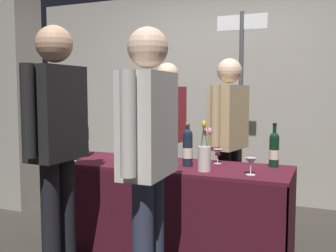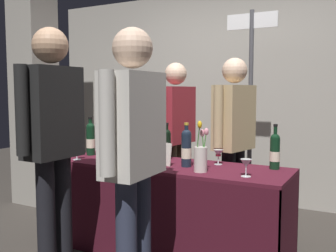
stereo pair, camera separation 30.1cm
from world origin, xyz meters
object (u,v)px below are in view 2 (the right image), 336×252
at_px(featured_wine_bottle, 122,145).
at_px(wine_glass_near_taster, 246,164).
at_px(wine_glass_near_vendor, 77,147).
at_px(vendor_presenter, 234,132).
at_px(taster_foreground_right, 53,131).
at_px(booth_signpost, 250,97).
at_px(wine_glass_mid, 218,154).
at_px(concrete_pillar, 34,73).
at_px(display_bottle_0, 140,146).
at_px(flower_vase, 201,156).
at_px(tasting_table, 168,192).

distance_m(featured_wine_bottle, wine_glass_near_taster, 1.05).
bearing_deg(wine_glass_near_vendor, vendor_presenter, 35.08).
relative_size(taster_foreground_right, booth_signpost, 0.83).
xyz_separation_m(wine_glass_mid, wine_glass_near_taster, (0.32, -0.32, 0.00)).
relative_size(concrete_pillar, display_bottle_0, 9.08).
bearing_deg(wine_glass_near_taster, flower_vase, -179.91).
height_order(wine_glass_near_taster, taster_foreground_right, taster_foreground_right).
relative_size(flower_vase, taster_foreground_right, 0.21).
relative_size(wine_glass_near_vendor, flower_vase, 0.42).
bearing_deg(wine_glass_mid, display_bottle_0, -154.92).
xyz_separation_m(featured_wine_bottle, flower_vase, (0.72, -0.06, -0.02)).
xyz_separation_m(display_bottle_0, wine_glass_mid, (0.55, 0.26, -0.06)).
xyz_separation_m(featured_wine_bottle, booth_signpost, (0.71, 1.15, 0.39)).
distance_m(featured_wine_bottle, display_bottle_0, 0.18).
bearing_deg(display_bottle_0, wine_glass_mid, 25.08).
distance_m(tasting_table, taster_foreground_right, 1.04).
relative_size(concrete_pillar, tasting_table, 1.59).
relative_size(wine_glass_mid, vendor_presenter, 0.07).
relative_size(display_bottle_0, wine_glass_mid, 2.84).
xyz_separation_m(wine_glass_near_vendor, booth_signpost, (1.10, 1.26, 0.41)).
xyz_separation_m(concrete_pillar, taster_foreground_right, (1.61, -1.32, -0.47)).
height_order(display_bottle_0, booth_signpost, booth_signpost).
bearing_deg(display_bottle_0, featured_wine_bottle, 178.44).
distance_m(featured_wine_bottle, flower_vase, 0.72).
distance_m(wine_glass_near_vendor, vendor_presenter, 1.35).
relative_size(tasting_table, featured_wine_bottle, 6.03).
bearing_deg(tasting_table, flower_vase, -23.51).
relative_size(tasting_table, wine_glass_near_taster, 15.88).
xyz_separation_m(flower_vase, booth_signpost, (-0.01, 1.21, 0.41)).
distance_m(featured_wine_bottle, vendor_presenter, 0.98).
distance_m(wine_glass_near_taster, taster_foreground_right, 1.31).
bearing_deg(tasting_table, display_bottle_0, -154.77).
bearing_deg(tasting_table, featured_wine_bottle, -166.71).
height_order(concrete_pillar, wine_glass_mid, concrete_pillar).
bearing_deg(featured_wine_bottle, flower_vase, -4.92).
bearing_deg(display_bottle_0, wine_glass_near_taster, -3.71).
bearing_deg(wine_glass_mid, concrete_pillar, 170.62).
bearing_deg(concrete_pillar, wine_glass_near_vendor, -30.31).
distance_m(tasting_table, featured_wine_bottle, 0.53).
distance_m(display_bottle_0, booth_signpost, 1.32).
relative_size(featured_wine_bottle, vendor_presenter, 0.20).
xyz_separation_m(display_bottle_0, wine_glass_near_taster, (0.87, -0.06, -0.05)).
distance_m(featured_wine_bottle, wine_glass_mid, 0.78).
distance_m(display_bottle_0, vendor_presenter, 0.86).
xyz_separation_m(featured_wine_bottle, display_bottle_0, (0.18, -0.00, 0.01)).
distance_m(flower_vase, booth_signpost, 1.27).
bearing_deg(featured_wine_bottle, wine_glass_mid, 19.21).
bearing_deg(concrete_pillar, flower_vase, -16.54).
xyz_separation_m(wine_glass_mid, taster_foreground_right, (-0.82, -0.92, 0.22)).
height_order(featured_wine_bottle, wine_glass_mid, featured_wine_bottle).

